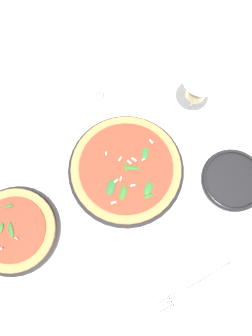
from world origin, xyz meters
The scene contains 8 objects.
ground_plane centered at (0.00, 0.00, 0.00)m, with size 6.00×6.00×0.00m, color white.
pizza_arugula_main centered at (-0.01, -0.04, 0.02)m, with size 0.31×0.31×0.05m.
pizza_personal_side centered at (0.32, -0.01, 0.02)m, with size 0.23×0.23×0.05m.
wine_glass centered at (-0.25, -0.13, 0.11)m, with size 0.10×0.10×0.15m.
napkin centered at (-0.04, 0.30, 0.00)m, with size 0.15×0.11×0.01m.
fork centered at (-0.03, 0.30, 0.01)m, with size 0.22×0.03×0.00m.
side_plate_white centered at (-0.25, 0.11, 0.01)m, with size 0.17×0.17×0.02m.
shaker_pepper centered at (-0.02, -0.26, 0.03)m, with size 0.03×0.03×0.07m.
Camera 1 is at (0.09, 0.16, 0.86)m, focal length 35.00 mm.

